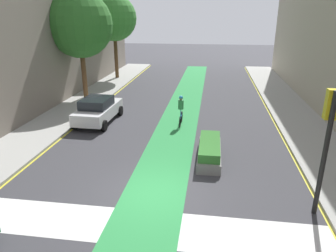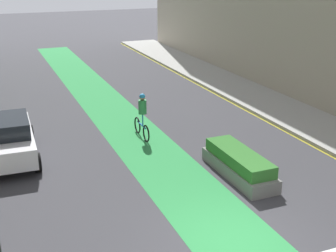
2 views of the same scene
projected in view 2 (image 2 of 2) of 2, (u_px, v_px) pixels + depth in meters
The scene contains 5 objects.
ground_plane at pixel (235, 243), 11.31m from camera, with size 120.00×120.00×0.00m, color #38383D.
bike_lane_paint at pixel (237, 243), 11.33m from camera, with size 2.40×60.00×0.01m, color #2D8C47.
car_white_left_far at pixel (6, 138), 15.93m from camera, with size 2.13×4.25×1.57m.
cyclist_in_lane at pixel (142, 115), 17.83m from camera, with size 0.32×1.73×1.86m.
median_planter at pixel (239, 164), 14.80m from camera, with size 1.04×3.31×0.85m.
Camera 2 is at (-5.20, -8.30, 6.59)m, focal length 48.44 mm.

